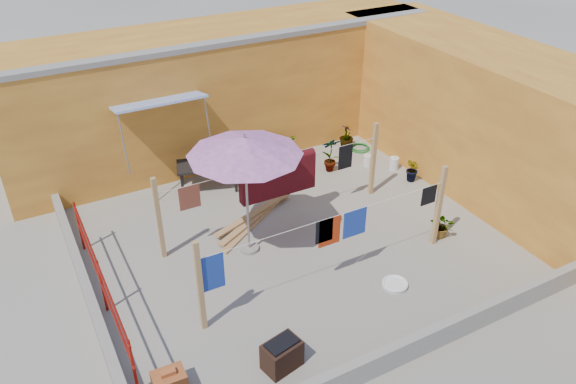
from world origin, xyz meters
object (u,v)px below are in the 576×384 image
object	(u,v)px
brick_stack	(170,382)
water_jug_a	(394,163)
patio_umbrella	(245,147)
green_hose	(360,148)
white_basin	(395,284)
water_jug_b	(368,161)
brazier	(282,355)
outdoor_table	(208,166)
plant_back_a	(281,147)

from	to	relation	value
brick_stack	water_jug_a	xyz separation A→B (m)	(7.11, 3.87, -0.02)
patio_umbrella	brick_stack	xyz separation A→B (m)	(-2.50, -2.57, -2.14)
green_hose	white_basin	bearing A→B (deg)	-117.85
water_jug_b	green_hose	size ratio (longest dim) A/B	0.62
brazier	water_jug_a	size ratio (longest dim) A/B	1.81
patio_umbrella	white_basin	world-z (taller)	patio_umbrella
brick_stack	water_jug_a	distance (m)	8.10
brick_stack	white_basin	distance (m)	4.42
patio_umbrella	outdoor_table	distance (m)	3.15
patio_umbrella	water_jug_a	distance (m)	5.26
patio_umbrella	water_jug_b	bearing A→B (deg)	22.93
water_jug_a	plant_back_a	size ratio (longest dim) A/B	0.46
outdoor_table	water_jug_b	world-z (taller)	outdoor_table
brick_stack	green_hose	xyz separation A→B (m)	(6.99, 5.18, -0.15)
outdoor_table	green_hose	bearing A→B (deg)	-0.26
white_basin	green_hose	xyz separation A→B (m)	(2.58, 4.89, -0.01)
water_jug_a	water_jug_b	world-z (taller)	water_jug_a
brazier	water_jug_a	bearing A→B (deg)	38.06
outdoor_table	brazier	distance (m)	5.68
brazier	brick_stack	bearing A→B (deg)	167.07
water_jug_a	water_jug_b	bearing A→B (deg)	137.31
white_basin	green_hose	distance (m)	5.53
patio_umbrella	brick_stack	size ratio (longest dim) A/B	5.19
outdoor_table	brazier	xyz separation A→B (m)	(-0.99, -5.59, -0.34)
patio_umbrella	plant_back_a	world-z (taller)	patio_umbrella
brick_stack	brazier	xyz separation A→B (m)	(1.68, -0.39, 0.07)
brazier	plant_back_a	bearing A→B (deg)	62.36
brick_stack	plant_back_a	size ratio (longest dim) A/B	0.63
brazier	green_hose	world-z (taller)	brazier
outdoor_table	white_basin	xyz separation A→B (m)	(1.74, -4.91, -0.55)
patio_umbrella	brazier	distance (m)	3.70
patio_umbrella	plant_back_a	xyz separation A→B (m)	(2.32, 3.02, -1.93)
outdoor_table	water_jug_a	size ratio (longest dim) A/B	4.30
brick_stack	white_basin	xyz separation A→B (m)	(4.41, 0.29, -0.14)
outdoor_table	white_basin	size ratio (longest dim) A/B	3.19
water_jug_a	water_jug_b	size ratio (longest dim) A/B	1.06
plant_back_a	water_jug_b	bearing A→B (deg)	-34.95
plant_back_a	water_jug_a	bearing A→B (deg)	-36.73
water_jug_a	plant_back_a	distance (m)	2.88
brick_stack	white_basin	size ratio (longest dim) A/B	1.02
white_basin	plant_back_a	size ratio (longest dim) A/B	0.61
green_hose	water_jug_b	bearing A→B (deg)	-112.90
brazier	white_basin	bearing A→B (deg)	13.90
water_jug_a	brick_stack	bearing A→B (deg)	-151.48
outdoor_table	brick_stack	bearing A→B (deg)	-117.18
brick_stack	water_jug_a	world-z (taller)	brick_stack
brazier	water_jug_a	xyz separation A→B (m)	(5.43, 4.25, -0.10)
white_basin	water_jug_b	bearing A→B (deg)	61.15
white_basin	green_hose	world-z (taller)	white_basin
water_jug_b	brick_stack	bearing A→B (deg)	-146.92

